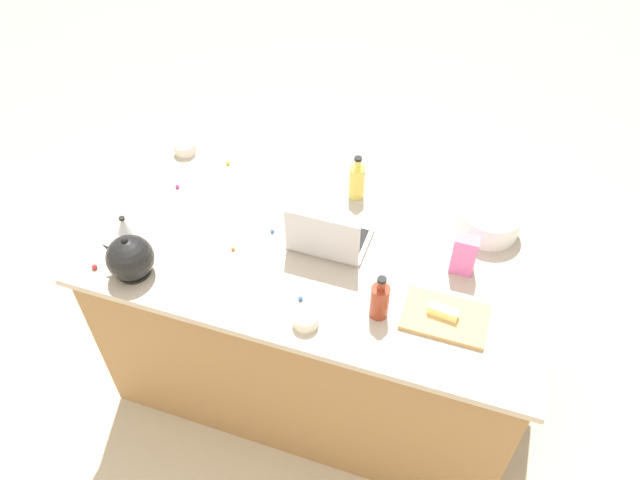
{
  "coord_description": "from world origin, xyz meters",
  "views": [
    {
      "loc": [
        -0.54,
        1.59,
        2.62
      ],
      "look_at": [
        0.0,
        0.0,
        0.95
      ],
      "focal_mm": 33.43,
      "sensor_mm": 36.0,
      "label": 1
    }
  ],
  "objects_px": {
    "butter_stick_left": "(443,312)",
    "bottle_oil": "(357,181)",
    "bottle_soy": "(380,300)",
    "kitchen_timer": "(124,225)",
    "mixing_bowl_large": "(490,220)",
    "laptop": "(328,238)",
    "cutting_board": "(445,317)",
    "ramekin_small": "(306,319)",
    "kettle": "(130,258)",
    "ramekin_medium": "(185,148)",
    "candy_bag": "(464,255)"
  },
  "relations": [
    {
      "from": "butter_stick_left",
      "to": "bottle_oil",
      "type": "bearing_deg",
      "value": -48.78
    },
    {
      "from": "bottle_soy",
      "to": "kitchen_timer",
      "type": "height_order",
      "value": "bottle_soy"
    },
    {
      "from": "mixing_bowl_large",
      "to": "bottle_oil",
      "type": "xyz_separation_m",
      "value": [
        0.58,
        -0.04,
        0.03
      ]
    },
    {
      "from": "mixing_bowl_large",
      "to": "butter_stick_left",
      "type": "bearing_deg",
      "value": 79.47
    },
    {
      "from": "laptop",
      "to": "bottle_soy",
      "type": "relative_size",
      "value": 1.61
    },
    {
      "from": "bottle_soy",
      "to": "kitchen_timer",
      "type": "relative_size",
      "value": 2.52
    },
    {
      "from": "bottle_soy",
      "to": "butter_stick_left",
      "type": "bearing_deg",
      "value": -165.77
    },
    {
      "from": "cutting_board",
      "to": "ramekin_small",
      "type": "xyz_separation_m",
      "value": [
        0.47,
        0.18,
        0.01
      ]
    },
    {
      "from": "butter_stick_left",
      "to": "kitchen_timer",
      "type": "bearing_deg",
      "value": -1.18
    },
    {
      "from": "bottle_soy",
      "to": "kettle",
      "type": "xyz_separation_m",
      "value": [
        0.95,
        0.11,
        0.0
      ]
    },
    {
      "from": "bottle_oil",
      "to": "ramekin_small",
      "type": "height_order",
      "value": "bottle_oil"
    },
    {
      "from": "mixing_bowl_large",
      "to": "butter_stick_left",
      "type": "distance_m",
      "value": 0.52
    },
    {
      "from": "butter_stick_left",
      "to": "ramekin_medium",
      "type": "bearing_deg",
      "value": -23.8
    },
    {
      "from": "candy_bag",
      "to": "kitchen_timer",
      "type": "bearing_deg",
      "value": 9.61
    },
    {
      "from": "mixing_bowl_large",
      "to": "ramekin_medium",
      "type": "relative_size",
      "value": 2.5
    },
    {
      "from": "kettle",
      "to": "candy_bag",
      "type": "relative_size",
      "value": 1.25
    },
    {
      "from": "laptop",
      "to": "bottle_soy",
      "type": "distance_m",
      "value": 0.39
    },
    {
      "from": "kettle",
      "to": "candy_bag",
      "type": "distance_m",
      "value": 1.27
    },
    {
      "from": "kettle",
      "to": "ramekin_small",
      "type": "distance_m",
      "value": 0.72
    },
    {
      "from": "butter_stick_left",
      "to": "kitchen_timer",
      "type": "xyz_separation_m",
      "value": [
        1.33,
        -0.03,
        -0.0
      ]
    },
    {
      "from": "cutting_board",
      "to": "mixing_bowl_large",
      "type": "bearing_deg",
      "value": -99.37
    },
    {
      "from": "bottle_soy",
      "to": "kettle",
      "type": "height_order",
      "value": "bottle_soy"
    },
    {
      "from": "laptop",
      "to": "mixing_bowl_large",
      "type": "bearing_deg",
      "value": -153.42
    },
    {
      "from": "laptop",
      "to": "ramekin_medium",
      "type": "height_order",
      "value": "laptop"
    },
    {
      "from": "ramekin_small",
      "to": "laptop",
      "type": "bearing_deg",
      "value": -83.35
    },
    {
      "from": "ramekin_medium",
      "to": "kitchen_timer",
      "type": "xyz_separation_m",
      "value": [
        -0.02,
        0.57,
        0.01
      ]
    },
    {
      "from": "bottle_oil",
      "to": "kitchen_timer",
      "type": "xyz_separation_m",
      "value": [
        0.85,
        0.52,
        -0.05
      ]
    },
    {
      "from": "laptop",
      "to": "ramekin_small",
      "type": "relative_size",
      "value": 3.29
    },
    {
      "from": "bottle_soy",
      "to": "ramekin_medium",
      "type": "bearing_deg",
      "value": -30.03
    },
    {
      "from": "ramekin_medium",
      "to": "kitchen_timer",
      "type": "distance_m",
      "value": 0.57
    },
    {
      "from": "bottle_oil",
      "to": "cutting_board",
      "type": "height_order",
      "value": "bottle_oil"
    },
    {
      "from": "cutting_board",
      "to": "ramekin_small",
      "type": "distance_m",
      "value": 0.5
    },
    {
      "from": "ramekin_small",
      "to": "kitchen_timer",
      "type": "xyz_separation_m",
      "value": [
        0.87,
        -0.21,
        0.01
      ]
    },
    {
      "from": "laptop",
      "to": "ramekin_medium",
      "type": "bearing_deg",
      "value": -24.29
    },
    {
      "from": "mixing_bowl_large",
      "to": "candy_bag",
      "type": "relative_size",
      "value": 1.51
    },
    {
      "from": "bottle_soy",
      "to": "cutting_board",
      "type": "xyz_separation_m",
      "value": [
        -0.23,
        -0.06,
        -0.07
      ]
    },
    {
      "from": "mixing_bowl_large",
      "to": "butter_stick_left",
      "type": "xyz_separation_m",
      "value": [
        0.1,
        0.51,
        -0.02
      ]
    },
    {
      "from": "kitchen_timer",
      "to": "butter_stick_left",
      "type": "bearing_deg",
      "value": 178.82
    },
    {
      "from": "butter_stick_left",
      "to": "cutting_board",
      "type": "bearing_deg",
      "value": 180.0
    },
    {
      "from": "candy_bag",
      "to": "bottle_soy",
      "type": "bearing_deg",
      "value": 51.53
    },
    {
      "from": "laptop",
      "to": "kitchen_timer",
      "type": "bearing_deg",
      "value": 12.73
    },
    {
      "from": "cutting_board",
      "to": "kitchen_timer",
      "type": "xyz_separation_m",
      "value": [
        1.34,
        -0.03,
        0.03
      ]
    },
    {
      "from": "cutting_board",
      "to": "ramekin_small",
      "type": "height_order",
      "value": "ramekin_small"
    },
    {
      "from": "kettle",
      "to": "ramekin_small",
      "type": "xyz_separation_m",
      "value": [
        -0.71,
        0.02,
        -0.06
      ]
    },
    {
      "from": "cutting_board",
      "to": "kettle",
      "type": "bearing_deg",
      "value": 7.8
    },
    {
      "from": "bottle_soy",
      "to": "ramekin_small",
      "type": "height_order",
      "value": "bottle_soy"
    },
    {
      "from": "bottle_soy",
      "to": "kitchen_timer",
      "type": "bearing_deg",
      "value": -4.32
    },
    {
      "from": "laptop",
      "to": "candy_bag",
      "type": "relative_size",
      "value": 1.84
    },
    {
      "from": "kettle",
      "to": "cutting_board",
      "type": "height_order",
      "value": "kettle"
    },
    {
      "from": "mixing_bowl_large",
      "to": "kettle",
      "type": "relative_size",
      "value": 1.2
    }
  ]
}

